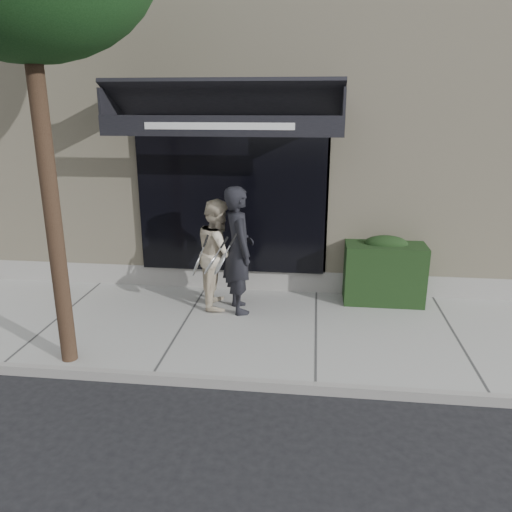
# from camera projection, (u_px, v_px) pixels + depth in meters

# --- Properties ---
(ground) EXTENTS (80.00, 80.00, 0.00)m
(ground) POSITION_uv_depth(u_px,v_px,m) (316.00, 336.00, 7.44)
(ground) COLOR black
(ground) RESTS_ON ground
(sidewalk) EXTENTS (20.00, 3.00, 0.12)m
(sidewalk) POSITION_uv_depth(u_px,v_px,m) (316.00, 332.00, 7.42)
(sidewalk) COLOR #999A94
(sidewalk) RESTS_ON ground
(curb) EXTENTS (20.00, 0.10, 0.14)m
(curb) POSITION_uv_depth(u_px,v_px,m) (315.00, 388.00, 5.95)
(curb) COLOR gray
(curb) RESTS_ON ground
(building_facade) EXTENTS (14.30, 8.04, 5.64)m
(building_facade) POSITION_uv_depth(u_px,v_px,m) (321.00, 130.00, 11.34)
(building_facade) COLOR beige
(building_facade) RESTS_ON ground
(hedge) EXTENTS (1.30, 0.70, 1.14)m
(hedge) POSITION_uv_depth(u_px,v_px,m) (384.00, 270.00, 8.31)
(hedge) COLOR black
(hedge) RESTS_ON sidewalk
(pedestrian_front) EXTENTS (0.85, 0.96, 2.01)m
(pedestrian_front) POSITION_uv_depth(u_px,v_px,m) (238.00, 250.00, 7.79)
(pedestrian_front) COLOR black
(pedestrian_front) RESTS_ON sidewalk
(pedestrian_back) EXTENTS (0.80, 0.95, 1.77)m
(pedestrian_back) POSITION_uv_depth(u_px,v_px,m) (219.00, 254.00, 8.04)
(pedestrian_back) COLOR beige
(pedestrian_back) RESTS_ON sidewalk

